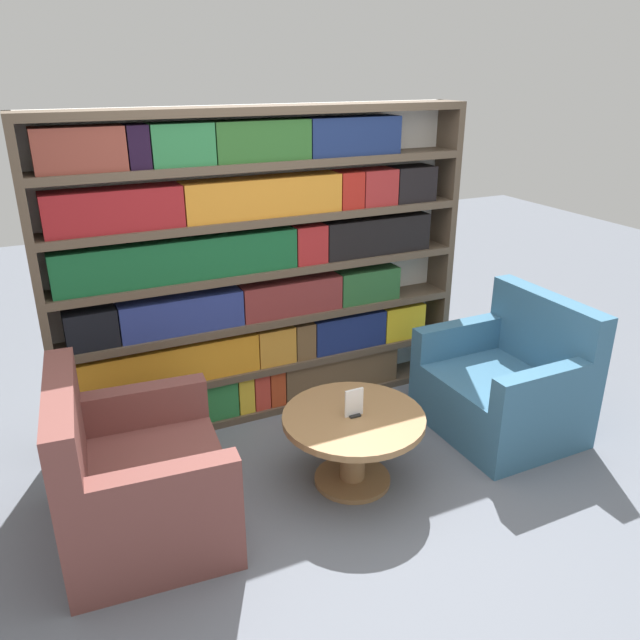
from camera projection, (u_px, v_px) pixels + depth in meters
The scene contains 6 objects.
ground_plane at pixel (364, 521), 3.39m from camera, with size 14.00×14.00×0.00m, color slate.
bookshelf at pixel (259, 272), 4.15m from camera, with size 2.85×0.30×2.07m.
armchair_left at pixel (136, 483), 3.20m from camera, with size 0.89×1.00×0.91m.
armchair_right at pixel (506, 387), 4.17m from camera, with size 0.82×0.94×0.91m.
coffee_table at pixel (353, 435), 3.59m from camera, with size 0.82×0.82×0.45m.
table_sign at pixel (354, 404), 3.52m from camera, with size 0.11×0.06×0.17m.
Camera 1 is at (-1.39, -2.36, 2.29)m, focal length 35.00 mm.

